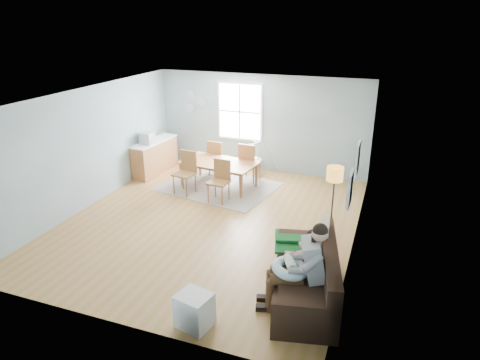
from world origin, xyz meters
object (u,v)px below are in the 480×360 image
at_px(chair_sw, 186,169).
at_px(chair_nw, 217,156).
at_px(floor_lamp, 334,180).
at_px(chair_ne, 248,160).
at_px(storage_cube, 194,310).
at_px(sofa, 309,279).
at_px(toddler, 305,248).
at_px(monitor, 147,138).
at_px(father, 302,264).
at_px(baby_swing, 256,160).
at_px(chair_se, 220,178).
at_px(dining_table, 218,175).
at_px(counter, 155,156).

relative_size(chair_sw, chair_nw, 1.05).
distance_m(floor_lamp, chair_ne, 3.58).
bearing_deg(storage_cube, sofa, 41.73).
distance_m(toddler, chair_ne, 4.80).
bearing_deg(monitor, chair_ne, 10.19).
height_order(father, chair_ne, father).
distance_m(floor_lamp, baby_swing, 4.09).
distance_m(floor_lamp, chair_se, 3.07).
relative_size(toddler, baby_swing, 0.75).
height_order(toddler, floor_lamp, floor_lamp).
bearing_deg(chair_ne, father, -62.44).
bearing_deg(baby_swing, storage_cube, -79.92).
bearing_deg(toddler, monitor, 144.24).
height_order(chair_nw, monitor, monitor).
height_order(storage_cube, chair_ne, chair_ne).
bearing_deg(storage_cube, dining_table, 109.00).
distance_m(chair_sw, monitor, 1.71).
bearing_deg(chair_sw, baby_swing, 56.33).
bearing_deg(chair_se, chair_nw, 115.98).
distance_m(chair_se, chair_ne, 1.36).
xyz_separation_m(counter, baby_swing, (2.71, 0.83, -0.07)).
height_order(father, storage_cube, father).
height_order(chair_se, baby_swing, chair_se).
height_order(chair_sw, chair_se, chair_sw).
distance_m(chair_nw, chair_ne, 1.00).
xyz_separation_m(floor_lamp, dining_table, (-3.16, 1.84, -0.94)).
xyz_separation_m(father, floor_lamp, (0.10, 2.25, 0.51)).
distance_m(chair_se, chair_nw, 1.69).
xyz_separation_m(floor_lamp, counter, (-5.25, 2.25, -0.81)).
height_order(counter, baby_swing, counter).
relative_size(chair_sw, chair_ne, 0.99).
distance_m(chair_sw, counter, 1.80).
relative_size(floor_lamp, monitor, 4.57).
bearing_deg(chair_se, baby_swing, 83.10).
height_order(sofa, floor_lamp, floor_lamp).
distance_m(chair_sw, chair_nw, 1.37).
bearing_deg(monitor, baby_swing, 22.90).
distance_m(chair_sw, chair_ne, 1.69).
bearing_deg(counter, chair_sw, -33.83).
bearing_deg(toddler, sofa, -55.70).
distance_m(floor_lamp, counter, 5.77).
bearing_deg(father, floor_lamp, 87.33).
relative_size(sofa, baby_swing, 2.08).
height_order(chair_nw, counter, chair_nw).
bearing_deg(storage_cube, baby_swing, 100.08).
distance_m(sofa, baby_swing, 5.60).
bearing_deg(chair_nw, floor_lamp, -36.38).
height_order(dining_table, chair_se, chair_se).
bearing_deg(chair_sw, sofa, -40.41).
xyz_separation_m(sofa, chair_se, (-2.75, 3.00, 0.27)).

